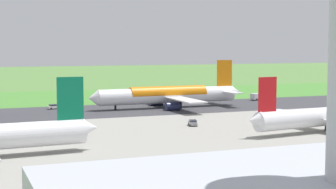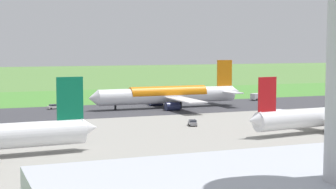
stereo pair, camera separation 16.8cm
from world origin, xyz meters
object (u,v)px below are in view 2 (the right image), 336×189
object	(u,v)px
service_truck_baggage	(257,97)
traffic_cone_orange	(169,95)
airliner_parked_mid	(326,116)
no_stopping_sign	(172,91)
service_car_ops	(193,123)
airliner_main	(169,95)
service_car_followme	(53,107)

from	to	relation	value
service_truck_baggage	traffic_cone_orange	bearing A→B (deg)	-49.50
traffic_cone_orange	airliner_parked_mid	bearing A→B (deg)	90.56
no_stopping_sign	traffic_cone_orange	bearing A→B (deg)	54.99
service_car_ops	traffic_cone_orange	xyz separation A→B (m)	(-25.09, -80.80, -0.57)
airliner_main	service_car_ops	xyz separation A→B (m)	(9.36, 40.32, -3.51)
airliner_parked_mid	no_stopping_sign	world-z (taller)	airliner_parked_mid
airliner_parked_mid	service_truck_baggage	world-z (taller)	airliner_parked_mid
airliner_main	no_stopping_sign	bearing A→B (deg)	-113.14
service_truck_baggage	traffic_cone_orange	distance (m)	38.20
airliner_main	airliner_parked_mid	distance (m)	62.60
no_stopping_sign	airliner_main	bearing A→B (deg)	66.86
service_car_ops	no_stopping_sign	distance (m)	91.31
service_car_followme	no_stopping_sign	size ratio (longest dim) A/B	1.68
service_car_ops	service_truck_baggage	bearing A→B (deg)	-133.94
airliner_parked_mid	no_stopping_sign	distance (m)	106.61
service_car_ops	traffic_cone_orange	distance (m)	84.61
airliner_parked_mid	service_car_followme	xyz separation A→B (m)	(53.33, -70.74, -2.88)
airliner_main	service_car_ops	world-z (taller)	airliner_main
service_car_ops	airliner_main	bearing A→B (deg)	-103.07
no_stopping_sign	traffic_cone_orange	distance (m)	7.14
service_truck_baggage	service_car_followme	bearing A→B (deg)	0.76
airliner_parked_mid	service_truck_baggage	bearing A→B (deg)	-108.35
service_truck_baggage	no_stopping_sign	world-z (taller)	no_stopping_sign
airliner_main	service_truck_baggage	world-z (taller)	airliner_main
airliner_main	service_car_ops	bearing A→B (deg)	76.93
service_car_followme	no_stopping_sign	world-z (taller)	no_stopping_sign
service_truck_baggage	airliner_parked_mid	bearing A→B (deg)	71.65
service_car_ops	traffic_cone_orange	size ratio (longest dim) A/B	8.22
service_car_followme	no_stopping_sign	distance (m)	66.77
traffic_cone_orange	service_car_followme	bearing A→B (deg)	29.87
airliner_main	traffic_cone_orange	world-z (taller)	airliner_main
airliner_main	no_stopping_sign	size ratio (longest dim) A/B	19.85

